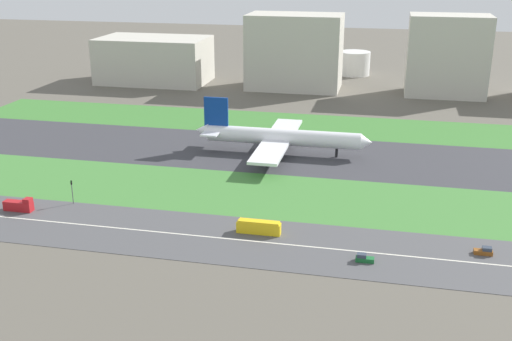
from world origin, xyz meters
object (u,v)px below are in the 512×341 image
car_0 (484,251)px  hangar_building (295,52)px  traffic_light (72,190)px  airliner (278,137)px  fuel_tank_west (354,63)px  terminal_building (154,60)px  office_tower (447,56)px  car_1 (364,258)px  bus_0 (259,227)px  truck_0 (19,205)px

car_0 → hangar_building: hangar_building is taller
car_0 → traffic_light: 113.95m
airliner → hangar_building: bearing=96.2°
hangar_building → fuel_tank_west: hangar_building is taller
airliner → terminal_building: 146.44m
terminal_building → office_tower: 157.47m
traffic_light → hangar_building: bearing=77.8°
car_1 → bus_0: size_ratio=0.38×
car_0 → fuel_tank_west: fuel_tank_west is taller
airliner → terminal_building: terminal_building is taller
office_tower → bus_0: bearing=-107.8°
truck_0 → fuel_tank_west: fuel_tank_west is taller
office_tower → car_1: bearing=-99.0°
office_tower → fuel_tank_west: bearing=137.3°
bus_0 → airliner: bearing=96.1°
terminal_building → office_tower: size_ratio=1.48×
car_1 → airliner: bearing=-65.8°
airliner → truck_0: airliner is taller
traffic_light → office_tower: size_ratio=0.18×
traffic_light → airliner: bearing=50.2°
car_0 → traffic_light: (-113.62, 7.99, 3.37)m
hangar_building → airliner: bearing=-83.8°
airliner → office_tower: 132.24m
office_tower → truck_0: bearing=-125.1°
car_0 → office_tower: (2.02, 182.00, 19.23)m
hangar_building → office_tower: (77.92, 0.00, 0.60)m
hangar_building → traffic_light: bearing=-102.2°
traffic_light → hangar_building: (37.72, 174.01, 15.27)m
hangar_building → office_tower: bearing=0.0°
car_1 → hangar_building: size_ratio=0.09×
bus_0 → traffic_light: bearing=172.1°
car_0 → car_1: same height
truck_0 → hangar_building: size_ratio=0.17×
airliner → hangar_building: hangar_building is taller
terminal_building → traffic_light: bearing=-76.5°
traffic_light → office_tower: bearing=56.4°
car_0 → truck_0: (-126.07, -0.00, 0.75)m
airliner → car_1: bearing=-65.8°
office_tower → traffic_light: bearing=-123.6°
car_0 → office_tower: bearing=89.4°
car_0 → car_1: size_ratio=1.00×
car_0 → car_1: (-28.47, -10.00, 0.00)m
car_1 → hangar_building: bearing=-76.1°
car_0 → fuel_tank_west: bearing=101.7°
truck_0 → bus_0: 69.79m
fuel_tank_west → hangar_building: bearing=-122.9°
traffic_light → terminal_building: size_ratio=0.12×
terminal_building → fuel_tank_west: size_ratio=3.23×
traffic_light → office_tower: (115.64, 174.01, 15.86)m
car_0 → terminal_building: 239.51m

